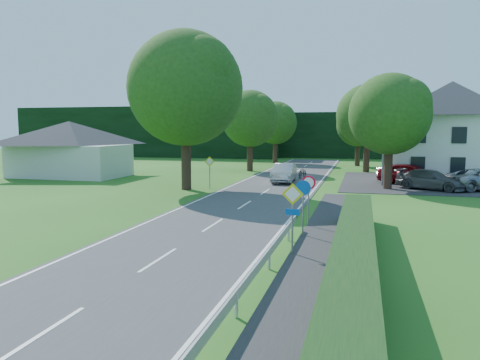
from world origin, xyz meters
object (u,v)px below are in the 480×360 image
(moving_car, at_px, (284,173))
(parked_car_red, at_px, (410,174))
(parked_car_grey, at_px, (431,180))
(streetlight, at_px, (382,129))
(motorcycle, at_px, (303,172))
(parasol, at_px, (407,169))
(parked_car_silver_a, at_px, (404,172))

(moving_car, xyz_separation_m, parked_car_red, (10.08, 1.20, 0.07))
(moving_car, height_order, parked_car_grey, moving_car)
(streetlight, bearing_deg, motorcycle, 148.97)
(parasol, bearing_deg, streetlight, -115.49)
(parked_car_grey, bearing_deg, parked_car_silver_a, 42.53)
(parked_car_red, bearing_deg, motorcycle, 95.42)
(parked_car_silver_a, bearing_deg, moving_car, 103.35)
(streetlight, height_order, parked_car_grey, streetlight)
(motorcycle, relative_size, parked_car_grey, 0.39)
(moving_car, distance_m, parked_car_red, 10.15)
(streetlight, relative_size, parked_car_red, 1.59)
(parked_car_red, bearing_deg, streetlight, 142.46)
(parked_car_red, distance_m, parasol, 3.63)
(parked_car_red, bearing_deg, parasol, 20.77)
(parked_car_grey, relative_size, parasol, 2.42)
(streetlight, relative_size, parasol, 3.86)
(motorcycle, distance_m, parked_car_silver_a, 8.74)
(moving_car, bearing_deg, motorcycle, 72.02)
(moving_car, bearing_deg, parked_car_red, 4.56)
(streetlight, bearing_deg, parked_car_silver_a, 61.05)
(motorcycle, distance_m, parked_car_red, 9.38)
(parked_car_silver_a, distance_m, parasol, 1.35)
(moving_car, height_order, parked_car_red, parked_car_red)
(streetlight, xyz_separation_m, motorcycle, (-6.68, 4.02, -3.91))
(streetlight, distance_m, parked_car_grey, 5.38)
(motorcycle, bearing_deg, parked_car_red, -6.05)
(streetlight, xyz_separation_m, parked_car_silver_a, (2.05, 3.70, -3.68))
(motorcycle, bearing_deg, parked_car_silver_a, 8.26)
(moving_car, xyz_separation_m, parked_car_silver_a, (9.81, 3.53, -0.04))
(parked_car_silver_a, height_order, parked_car_grey, parked_car_silver_a)
(motorcycle, xyz_separation_m, parked_car_grey, (10.19, -5.73, 0.22))
(parked_car_grey, distance_m, parasol, 6.81)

